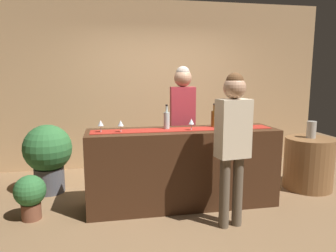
# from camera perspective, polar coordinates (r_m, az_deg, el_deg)

# --- Properties ---
(ground_plane) EXTENTS (10.00, 10.00, 0.00)m
(ground_plane) POSITION_cam_1_polar(r_m,az_deg,el_deg) (4.11, 2.66, -14.09)
(ground_plane) COLOR brown
(back_wall) EXTENTS (6.00, 0.12, 2.90)m
(back_wall) POSITION_cam_1_polar(r_m,az_deg,el_deg) (5.63, -1.78, 7.48)
(back_wall) COLOR tan
(back_wall) RESTS_ON ground
(bar_counter) EXTENTS (2.34, 0.60, 0.97)m
(bar_counter) POSITION_cam_1_polar(r_m,az_deg,el_deg) (3.94, 2.71, -7.61)
(bar_counter) COLOR #3D2314
(bar_counter) RESTS_ON ground
(counter_runner_cloth) EXTENTS (2.22, 0.28, 0.01)m
(counter_runner_cloth) POSITION_cam_1_polar(r_m,az_deg,el_deg) (3.82, 2.77, -0.61)
(counter_runner_cloth) COLOR maroon
(counter_runner_cloth) RESTS_ON bar_counter
(wine_bottle_green) EXTENTS (0.07, 0.07, 0.30)m
(wine_bottle_green) POSITION_cam_1_polar(r_m,az_deg,el_deg) (4.08, 13.92, 1.31)
(wine_bottle_green) COLOR #194723
(wine_bottle_green) RESTS_ON bar_counter
(wine_bottle_amber) EXTENTS (0.07, 0.07, 0.30)m
(wine_bottle_amber) POSITION_cam_1_polar(r_m,az_deg,el_deg) (4.02, 8.40, 1.38)
(wine_bottle_amber) COLOR brown
(wine_bottle_amber) RESTS_ON bar_counter
(wine_bottle_clear) EXTENTS (0.07, 0.07, 0.30)m
(wine_bottle_clear) POSITION_cam_1_polar(r_m,az_deg,el_deg) (3.84, -0.25, 1.11)
(wine_bottle_clear) COLOR #B2C6C1
(wine_bottle_clear) RESTS_ON bar_counter
(wine_glass_near_customer) EXTENTS (0.07, 0.07, 0.14)m
(wine_glass_near_customer) POSITION_cam_1_polar(r_m,az_deg,el_deg) (3.69, -12.21, 0.45)
(wine_glass_near_customer) COLOR silver
(wine_glass_near_customer) RESTS_ON bar_counter
(wine_glass_mid_counter) EXTENTS (0.07, 0.07, 0.14)m
(wine_glass_mid_counter) POSITION_cam_1_polar(r_m,az_deg,el_deg) (3.64, -8.64, 0.43)
(wine_glass_mid_counter) COLOR silver
(wine_glass_mid_counter) RESTS_ON bar_counter
(wine_glass_far_end) EXTENTS (0.07, 0.07, 0.14)m
(wine_glass_far_end) POSITION_cam_1_polar(r_m,az_deg,el_deg) (3.74, 4.28, 0.75)
(wine_glass_far_end) COLOR silver
(wine_glass_far_end) RESTS_ON bar_counter
(bartender) EXTENTS (0.36, 0.25, 1.75)m
(bartender) POSITION_cam_1_polar(r_m,az_deg,el_deg) (4.40, 2.68, 2.27)
(bartender) COLOR #26262B
(bartender) RESTS_ON ground
(customer_sipping) EXTENTS (0.36, 0.24, 1.66)m
(customer_sipping) POSITION_cam_1_polar(r_m,az_deg,el_deg) (3.32, 11.78, -1.50)
(customer_sipping) COLOR brown
(customer_sipping) RESTS_ON ground
(round_side_table) EXTENTS (0.68, 0.68, 0.74)m
(round_side_table) POSITION_cam_1_polar(r_m,az_deg,el_deg) (4.97, 24.27, -6.23)
(round_side_table) COLOR brown
(round_side_table) RESTS_ON ground
(vase_on_side_table) EXTENTS (0.13, 0.13, 0.24)m
(vase_on_side_table) POSITION_cam_1_polar(r_m,az_deg,el_deg) (4.90, 24.70, -0.59)
(vase_on_side_table) COLOR #A8A399
(vase_on_side_table) RESTS_ON round_side_table
(potted_plant_tall) EXTENTS (0.66, 0.66, 0.96)m
(potted_plant_tall) POSITION_cam_1_polar(r_m,az_deg,el_deg) (4.64, -21.07, -4.74)
(potted_plant_tall) COLOR #4C4C51
(potted_plant_tall) RESTS_ON ground
(potted_plant_small) EXTENTS (0.35, 0.35, 0.52)m
(potted_plant_small) POSITION_cam_1_polar(r_m,az_deg,el_deg) (3.93, -23.87, -11.31)
(potted_plant_small) COLOR brown
(potted_plant_small) RESTS_ON ground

